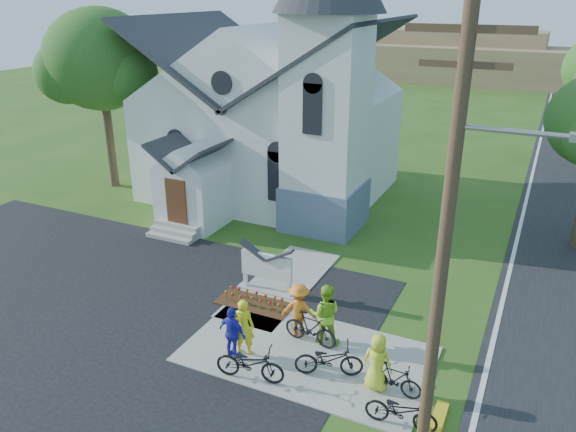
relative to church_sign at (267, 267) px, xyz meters
The scene contains 19 objects.
ground 3.57m from the church_sign, 69.44° to the right, with size 120.00×120.00×0.00m, color #2B5317.
parking_lot 7.86m from the church_sign, 138.12° to the right, with size 20.00×16.00×0.02m, color black.
sidewalk 3.95m from the church_sign, 45.00° to the right, with size 7.00×4.00×0.05m, color gray.
church 11.06m from the church_sign, 114.73° to the left, with size 12.35×12.00×13.00m.
church_sign is the anchor object (origin of this frame).
flower_bed 1.34m from the church_sign, 90.00° to the right, with size 2.60×1.10×0.07m, color #371F0F.
utility_pole 9.18m from the church_sign, 35.60° to the right, with size 3.45×0.28×10.00m.
tree_lot_corner 15.53m from the church_sign, 152.02° to the left, with size 5.60×5.60×9.15m.
distant_hills 53.34m from the church_sign, 85.10° to the left, with size 61.00×10.00×5.60m.
cyclist_0 3.59m from the church_sign, 73.13° to the right, with size 0.64×0.42×1.75m, color yellow.
bike_0 4.77m from the church_sign, 67.93° to the right, with size 0.67×1.92×1.01m, color black.
cyclist_1 3.52m from the church_sign, 33.44° to the right, with size 0.93×0.72×1.91m, color #8FCA25.
bike_1 3.42m from the church_sign, 40.14° to the right, with size 0.48×1.70×1.02m, color black.
cyclist_2 3.84m from the church_sign, 77.04° to the right, with size 0.94×0.39×1.60m, color #2724B4.
bike_2 4.93m from the church_sign, 42.49° to the right, with size 0.65×1.87×0.98m, color black.
cyclist_3 2.82m from the church_sign, 42.27° to the right, with size 1.10×0.63×1.70m, color orange.
bike_3 6.38m from the church_sign, 31.31° to the right, with size 0.41×1.47×0.88m, color black.
cyclist_4 5.95m from the church_sign, 33.70° to the right, with size 0.79×0.52×1.62m, color #C3D828.
bike_4 7.38m from the church_sign, 36.71° to the right, with size 0.61×1.75×0.92m, color black.
Camera 1 is at (6.85, -11.99, 9.81)m, focal length 35.00 mm.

